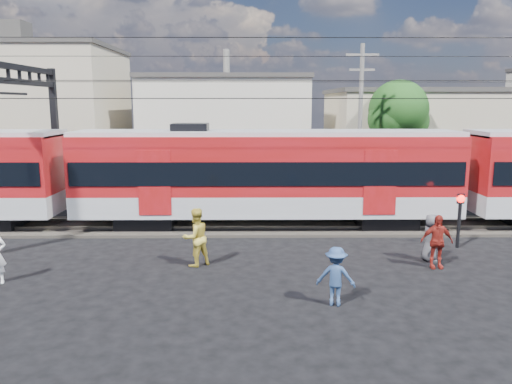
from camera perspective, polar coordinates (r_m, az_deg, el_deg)
ground at (r=14.04m, az=-0.23°, el=-12.14°), size 120.00×120.00×0.00m
track_bed at (r=21.64m, az=-0.35°, el=-3.92°), size 70.00×3.40×0.12m
rail_near at (r=20.88m, az=-0.34°, el=-4.10°), size 70.00×0.12×0.12m
rail_far at (r=22.34m, az=-0.35°, el=-3.15°), size 70.00×0.12×0.12m
commuter_train at (r=21.21m, az=1.77°, el=2.24°), size 50.30×3.08×4.17m
catenary at (r=22.67m, az=-23.08°, el=8.89°), size 70.00×9.30×7.52m
building_west at (r=40.68m, az=-25.42°, el=8.27°), size 14.28×10.20×9.30m
building_midwest at (r=40.07m, az=-3.33°, el=7.78°), size 12.24×12.24×7.30m
building_mideast at (r=39.63m, az=20.39°, el=6.41°), size 16.32×10.20×6.30m
utility_pole_mid at (r=28.65m, az=11.82°, el=8.38°), size 1.80×0.24×8.50m
tree_near at (r=32.43m, az=16.23°, el=8.61°), size 3.82×3.64×6.72m
pedestrian_b at (r=16.58m, az=-6.91°, el=-5.15°), size 1.20×1.15×1.94m
pedestrian_c at (r=13.56m, az=9.11°, el=-9.49°), size 1.14×0.82×1.60m
pedestrian_d at (r=17.29m, az=19.95°, el=-5.34°), size 1.05×0.46×1.77m
pedestrian_e at (r=17.98m, az=19.31°, el=-4.96°), size 0.59×0.84×1.63m
crossing_signal at (r=19.83m, az=22.27°, el=-1.96°), size 0.30×0.30×2.05m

